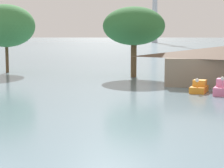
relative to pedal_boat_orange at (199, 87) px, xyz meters
name	(u,v)px	position (x,y,z in m)	size (l,w,h in m)	color
pedal_boat_orange	(199,87)	(0.00, 0.00, 0.00)	(1.81, 2.86, 1.52)	orange
pedal_boat_pink	(224,88)	(2.40, -0.86, 0.11)	(2.03, 3.08, 1.87)	pink
shoreline_tree_tall_left	(6,26)	(-29.73, 13.93, 6.65)	(8.79, 8.79, 10.38)	brown
shoreline_tree_mid	(134,26)	(-9.61, 12.82, 6.44)	(8.45, 8.45, 9.59)	brown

